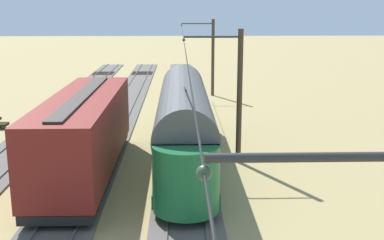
{
  "coord_description": "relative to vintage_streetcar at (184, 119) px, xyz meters",
  "views": [
    {
      "loc": [
        -4.48,
        27.9,
        7.97
      ],
      "look_at": [
        -5.15,
        3.23,
        2.17
      ],
      "focal_mm": 45.16,
      "sensor_mm": 36.0,
      "label": 1
    }
  ],
  "objects": [
    {
      "name": "ground_plane",
      "position": [
        4.72,
        -3.37,
        -2.26
      ],
      "size": [
        220.0,
        220.0,
        0.0
      ],
      "primitive_type": "plane",
      "color": "#9E8956"
    },
    {
      "name": "track_streetcar_siding",
      "position": [
        -0.0,
        -3.68,
        -2.21
      ],
      "size": [
        2.8,
        80.0,
        0.18
      ],
      "color": "#56514C",
      "rests_on": "ground"
    },
    {
      "name": "track_adjacent_siding",
      "position": [
        4.72,
        -3.68,
        -2.21
      ],
      "size": [
        2.8,
        80.0,
        0.18
      ],
      "color": "#56514C",
      "rests_on": "ground"
    },
    {
      "name": "track_third_siding",
      "position": [
        9.45,
        -3.68,
        -2.21
      ],
      "size": [
        2.8,
        80.0,
        0.18
      ],
      "color": "#56514C",
      "rests_on": "ground"
    },
    {
      "name": "vintage_streetcar",
      "position": [
        0.0,
        0.0,
        0.0
      ],
      "size": [
        2.65,
        17.25,
        4.91
      ],
      "color": "#196033",
      "rests_on": "ground"
    },
    {
      "name": "coach_adjacent",
      "position": [
        4.73,
        2.37,
        -0.1
      ],
      "size": [
        2.96,
        12.33,
        3.85
      ],
      "color": "maroon",
      "rests_on": "ground"
    },
    {
      "name": "catenary_pole_foreground",
      "position": [
        -2.75,
        -19.33,
        1.37
      ],
      "size": [
        3.06,
        0.28,
        6.92
      ],
      "color": "#423323",
      "rests_on": "ground"
    },
    {
      "name": "catenary_pole_mid_near",
      "position": [
        -2.75,
        0.34,
        1.37
      ],
      "size": [
        3.06,
        0.28,
        6.92
      ],
      "color": "#423323",
      "rests_on": "ground"
    },
    {
      "name": "overhead_wire_run",
      "position": [
        -0.06,
        -0.45,
        4.12
      ],
      "size": [
        2.85,
        43.35,
        0.18
      ],
      "color": "black",
      "rests_on": "ground"
    },
    {
      "name": "switch_stand",
      "position": [
        -1.26,
        -10.62,
        -1.56
      ],
      "size": [
        0.5,
        0.3,
        1.24
      ],
      "color": "black",
      "rests_on": "ground"
    }
  ]
}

